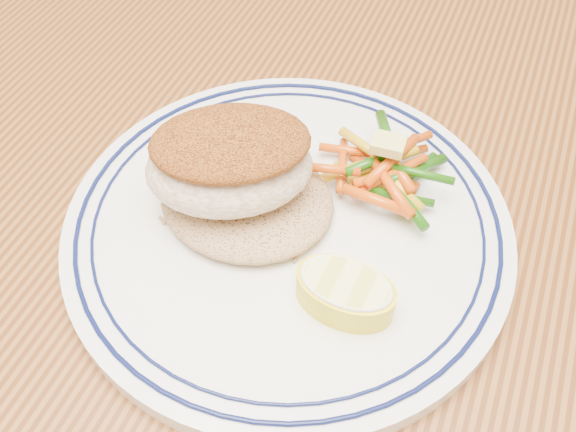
{
  "coord_description": "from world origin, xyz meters",
  "views": [
    {
      "loc": [
        0.1,
        -0.3,
        1.1
      ],
      "look_at": [
        0.0,
        -0.05,
        0.77
      ],
      "focal_mm": 40.0,
      "sensor_mm": 36.0,
      "label": 1
    }
  ],
  "objects_px": {
    "dining_table": "(308,264)",
    "lemon_wedge": "(345,291)",
    "plate": "(288,226)",
    "fish_fillet": "(230,161)",
    "vegetable_pile": "(384,170)",
    "rice_pilaf": "(247,197)"
  },
  "relations": [
    {
      "from": "dining_table",
      "to": "fish_fillet",
      "type": "bearing_deg",
      "value": -128.62
    },
    {
      "from": "dining_table",
      "to": "lemon_wedge",
      "type": "distance_m",
      "value": 0.17
    },
    {
      "from": "plate",
      "to": "rice_pilaf",
      "type": "xyz_separation_m",
      "value": [
        -0.03,
        -0.0,
        0.02
      ]
    },
    {
      "from": "lemon_wedge",
      "to": "vegetable_pile",
      "type": "bearing_deg",
      "value": 94.16
    },
    {
      "from": "dining_table",
      "to": "lemon_wedge",
      "type": "height_order",
      "value": "lemon_wedge"
    },
    {
      "from": "dining_table",
      "to": "lemon_wedge",
      "type": "relative_size",
      "value": 23.69
    },
    {
      "from": "dining_table",
      "to": "plate",
      "type": "bearing_deg",
      "value": -88.99
    },
    {
      "from": "dining_table",
      "to": "lemon_wedge",
      "type": "xyz_separation_m",
      "value": [
        0.06,
        -0.09,
        0.13
      ]
    },
    {
      "from": "plate",
      "to": "fish_fillet",
      "type": "xyz_separation_m",
      "value": [
        -0.04,
        -0.0,
        0.05
      ]
    },
    {
      "from": "dining_table",
      "to": "plate",
      "type": "distance_m",
      "value": 0.12
    },
    {
      "from": "fish_fillet",
      "to": "vegetable_pile",
      "type": "height_order",
      "value": "fish_fillet"
    },
    {
      "from": "dining_table",
      "to": "fish_fillet",
      "type": "relative_size",
      "value": 11.44
    },
    {
      "from": "plate",
      "to": "rice_pilaf",
      "type": "relative_size",
      "value": 2.54
    },
    {
      "from": "rice_pilaf",
      "to": "vegetable_pile",
      "type": "distance_m",
      "value": 0.1
    },
    {
      "from": "plate",
      "to": "lemon_wedge",
      "type": "xyz_separation_m",
      "value": [
        0.06,
        -0.05,
        0.02
      ]
    },
    {
      "from": "plate",
      "to": "rice_pilaf",
      "type": "distance_m",
      "value": 0.03
    },
    {
      "from": "fish_fillet",
      "to": "lemon_wedge",
      "type": "height_order",
      "value": "fish_fillet"
    },
    {
      "from": "plate",
      "to": "vegetable_pile",
      "type": "height_order",
      "value": "vegetable_pile"
    },
    {
      "from": "rice_pilaf",
      "to": "fish_fillet",
      "type": "relative_size",
      "value": 0.91
    },
    {
      "from": "fish_fillet",
      "to": "lemon_wedge",
      "type": "bearing_deg",
      "value": -25.22
    },
    {
      "from": "plate",
      "to": "lemon_wedge",
      "type": "bearing_deg",
      "value": -39.85
    },
    {
      "from": "vegetable_pile",
      "to": "fish_fillet",
      "type": "bearing_deg",
      "value": -146.29
    }
  ]
}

